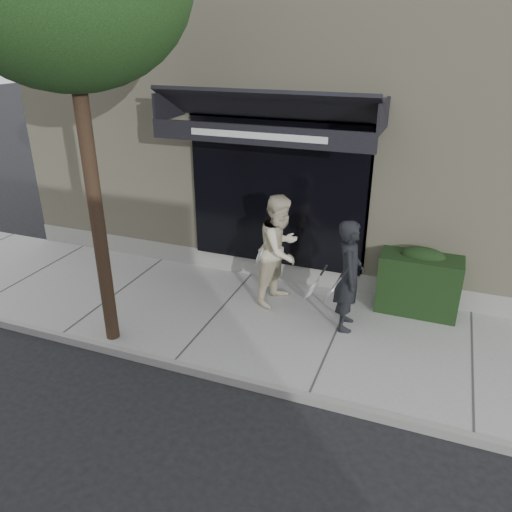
% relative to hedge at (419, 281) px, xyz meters
% --- Properties ---
extents(ground, '(80.00, 80.00, 0.00)m').
position_rel_hedge_xyz_m(ground, '(-1.10, -1.25, -0.66)').
color(ground, black).
rests_on(ground, ground).
extents(sidewalk, '(20.00, 3.00, 0.12)m').
position_rel_hedge_xyz_m(sidewalk, '(-1.10, -1.25, -0.60)').
color(sidewalk, gray).
rests_on(sidewalk, ground).
extents(curb, '(20.00, 0.10, 0.14)m').
position_rel_hedge_xyz_m(curb, '(-1.10, -2.80, -0.59)').
color(curb, gray).
rests_on(curb, ground).
extents(building_facade, '(14.30, 8.04, 5.64)m').
position_rel_hedge_xyz_m(building_facade, '(-1.11, 3.71, 2.08)').
color(building_facade, '#BBB08F').
rests_on(building_facade, ground).
extents(hedge, '(1.30, 0.70, 1.14)m').
position_rel_hedge_xyz_m(hedge, '(0.00, 0.00, 0.00)').
color(hedge, black).
rests_on(hedge, sidewalk).
extents(pedestrian_front, '(0.85, 0.94, 1.79)m').
position_rel_hedge_xyz_m(pedestrian_front, '(-1.01, -0.96, 0.36)').
color(pedestrian_front, black).
rests_on(pedestrian_front, sidewalk).
extents(pedestrian_back, '(0.93, 1.08, 1.92)m').
position_rel_hedge_xyz_m(pedestrian_back, '(-2.27, -0.51, 0.42)').
color(pedestrian_back, beige).
rests_on(pedestrian_back, sidewalk).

